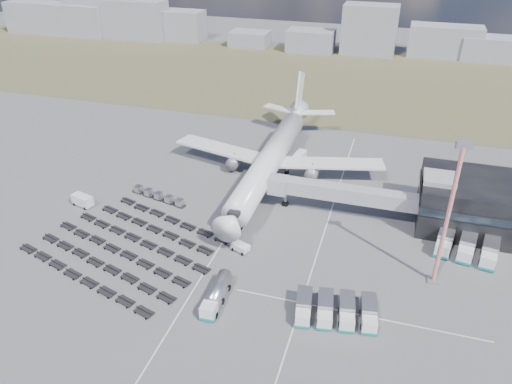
# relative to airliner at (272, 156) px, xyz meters

# --- Properties ---
(ground) EXTENTS (420.00, 420.00, 0.00)m
(ground) POSITION_rel_airliner_xyz_m (0.00, -32.38, -5.29)
(ground) COLOR #565659
(ground) RESTS_ON ground
(grass_strip) EXTENTS (420.00, 90.00, 0.01)m
(grass_strip) POSITION_rel_airliner_xyz_m (0.00, 77.62, -5.29)
(grass_strip) COLOR brown
(grass_strip) RESTS_ON ground
(lane_markings) EXTENTS (47.12, 110.00, 0.01)m
(lane_markings) POSITION_rel_airliner_xyz_m (9.77, -29.38, -5.29)
(lane_markings) COLOR silver
(lane_markings) RESTS_ON ground
(terminal) EXTENTS (30.40, 16.40, 11.00)m
(terminal) POSITION_rel_airliner_xyz_m (47.77, -8.41, -0.04)
(terminal) COLOR black
(terminal) RESTS_ON ground
(jet_bridge) EXTENTS (30.30, 3.80, 7.05)m
(jet_bridge) POSITION_rel_airliner_xyz_m (15.90, -11.95, -0.24)
(jet_bridge) COLOR #939399
(jet_bridge) RESTS_ON ground
(airliner) EXTENTS (51.59, 64.53, 17.62)m
(airliner) POSITION_rel_airliner_xyz_m (0.00, 0.00, 0.00)
(airliner) COLOR white
(airliner) RESTS_ON ground
(skyline) EXTENTS (316.16, 21.71, 20.64)m
(skyline) POSITION_rel_airliner_xyz_m (-4.43, 119.54, 2.44)
(skyline) COLOR gray
(skyline) RESTS_ON ground
(fuel_tanker) EXTENTS (2.78, 9.77, 3.13)m
(fuel_tanker) POSITION_rel_airliner_xyz_m (2.76, -44.11, -3.73)
(fuel_tanker) COLOR white
(fuel_tanker) RESTS_ON ground
(pushback_tug) EXTENTS (3.78, 2.95, 1.49)m
(pushback_tug) POSITION_rel_airliner_xyz_m (2.13, -29.91, -4.54)
(pushback_tug) COLOR white
(pushback_tug) RESTS_ON ground
(utility_van) EXTENTS (5.09, 3.28, 2.47)m
(utility_van) POSITION_rel_airliner_xyz_m (-35.12, -24.44, -4.06)
(utility_van) COLOR white
(utility_van) RESTS_ON ground
(catering_truck) EXTENTS (2.98, 5.68, 2.49)m
(catering_truck) POSITION_rel_airliner_xyz_m (4.66, 8.88, -4.02)
(catering_truck) COLOR white
(catering_truck) RESTS_ON ground
(service_trucks_near) EXTENTS (13.22, 8.57, 2.74)m
(service_trucks_near) POSITION_rel_airliner_xyz_m (21.72, -41.95, -3.80)
(service_trucks_near) COLOR white
(service_trucks_near) RESTS_ON ground
(service_trucks_far) EXTENTS (11.63, 9.57, 3.17)m
(service_trucks_far) POSITION_rel_airliner_xyz_m (42.13, -18.78, -3.57)
(service_trucks_far) COLOR white
(service_trucks_far) RESTS_ON ground
(uld_row) EXTENTS (13.85, 4.66, 1.53)m
(uld_row) POSITION_rel_airliner_xyz_m (-20.81, -17.41, -4.38)
(uld_row) COLOR black
(uld_row) RESTS_ON ground
(baggage_dollies) EXTENTS (37.67, 32.36, 0.77)m
(baggage_dollies) POSITION_rel_airliner_xyz_m (-18.36, -35.21, -4.91)
(baggage_dollies) COLOR black
(baggage_dollies) RESTS_ON ground
(floodlight_mast) EXTENTS (2.49, 2.02, 26.10)m
(floodlight_mast) POSITION_rel_airliner_xyz_m (36.43, -28.45, 7.79)
(floodlight_mast) COLOR red
(floodlight_mast) RESTS_ON ground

